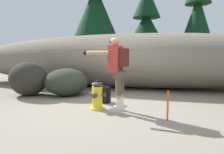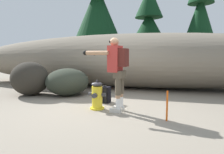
% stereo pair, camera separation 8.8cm
% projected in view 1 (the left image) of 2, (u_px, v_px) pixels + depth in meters
% --- Properties ---
extents(ground_plane, '(56.00, 56.00, 0.04)m').
position_uv_depth(ground_plane, '(104.00, 109.00, 4.92)').
color(ground_plane, gray).
extents(dirt_embankment, '(15.82, 3.20, 2.15)m').
position_uv_depth(dirt_embankment, '(130.00, 60.00, 8.19)').
color(dirt_embankment, '#756B5B').
rests_on(dirt_embankment, ground_plane).
extents(fire_hydrant, '(0.43, 0.38, 0.70)m').
position_uv_depth(fire_hydrant, '(97.00, 96.00, 4.77)').
color(fire_hydrant, yellow).
rests_on(fire_hydrant, ground_plane).
extents(utility_worker, '(1.01, 0.61, 1.68)m').
position_uv_depth(utility_worker, '(116.00, 65.00, 4.52)').
color(utility_worker, beige).
rests_on(utility_worker, ground_plane).
extents(spare_backpack, '(0.32, 0.31, 0.47)m').
position_uv_depth(spare_backpack, '(104.00, 95.00, 5.45)').
color(spare_backpack, black).
rests_on(spare_backpack, ground_plane).
extents(boulder_large, '(1.84, 1.82, 0.87)m').
position_uv_depth(boulder_large, '(66.00, 82.00, 6.40)').
color(boulder_large, '#2B3026').
rests_on(boulder_large, ground_plane).
extents(boulder_mid, '(1.71, 1.69, 1.08)m').
position_uv_depth(boulder_mid, '(29.00, 79.00, 6.43)').
color(boulder_mid, '#2A2620').
rests_on(boulder_mid, ground_plane).
extents(pine_tree_far_left, '(2.95, 2.95, 7.46)m').
position_uv_depth(pine_tree_far_left, '(95.00, 5.00, 11.11)').
color(pine_tree_far_left, '#47331E').
rests_on(pine_tree_far_left, ground_plane).
extents(pine_tree_left, '(2.86, 2.86, 5.92)m').
position_uv_depth(pine_tree_left, '(146.00, 23.00, 13.50)').
color(pine_tree_left, '#47331E').
rests_on(pine_tree_left, ground_plane).
extents(pine_tree_center, '(2.21, 2.21, 7.16)m').
position_uv_depth(pine_tree_center, '(198.00, 13.00, 11.57)').
color(pine_tree_center, '#47331E').
rests_on(pine_tree_center, ground_plane).
extents(survey_stake, '(0.04, 0.04, 0.60)m').
position_uv_depth(survey_stake, '(168.00, 106.00, 3.93)').
color(survey_stake, '#E55914').
rests_on(survey_stake, ground_plane).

